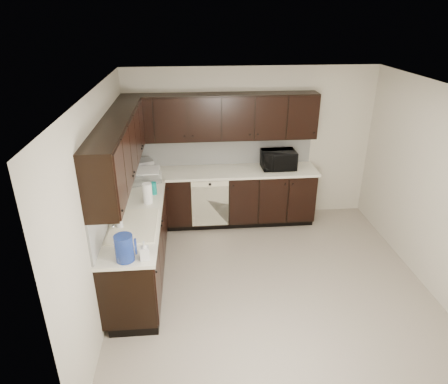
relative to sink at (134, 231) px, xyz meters
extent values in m
plane|color=#A29686|center=(1.68, 0.01, -0.88)|extent=(4.00, 4.00, 0.00)
plane|color=white|center=(1.68, 0.01, 1.62)|extent=(4.00, 4.00, 0.00)
cube|color=beige|center=(1.68, 2.01, 0.37)|extent=(4.00, 0.02, 2.50)
cube|color=beige|center=(-0.32, 0.01, 0.37)|extent=(0.02, 4.00, 2.50)
cube|color=beige|center=(3.68, 0.01, 0.37)|extent=(0.02, 4.00, 2.50)
cube|color=beige|center=(1.68, -1.99, 0.37)|extent=(4.00, 0.02, 2.50)
cube|color=black|center=(1.18, 1.71, -0.43)|extent=(3.00, 0.60, 0.90)
cube|color=black|center=(-0.02, 0.31, -0.43)|extent=(0.60, 2.20, 0.90)
cube|color=black|center=(1.18, 1.74, -0.83)|extent=(3.00, 0.54, 0.10)
cube|color=black|center=(0.01, 0.31, -0.83)|extent=(0.54, 2.20, 0.10)
cube|color=white|center=(1.18, 1.71, 0.04)|extent=(3.03, 0.63, 0.04)
cube|color=white|center=(-0.02, 0.31, 0.04)|extent=(0.63, 2.23, 0.04)
cube|color=silver|center=(1.18, 2.00, 0.30)|extent=(3.00, 0.02, 0.48)
cube|color=silver|center=(-0.31, 0.61, 0.30)|extent=(0.02, 2.80, 0.48)
cube|color=black|center=(1.18, 1.85, 0.89)|extent=(3.00, 0.33, 0.70)
cube|color=black|center=(-0.15, 0.45, 0.89)|extent=(0.33, 2.47, 0.70)
cube|color=beige|center=(0.98, 1.42, -0.38)|extent=(0.58, 0.02, 0.78)
cube|color=beige|center=(0.98, 1.42, -0.04)|extent=(0.58, 0.03, 0.08)
cylinder|color=black|center=(0.98, 1.40, -0.04)|extent=(0.04, 0.02, 0.04)
cube|color=beige|center=(0.00, 0.01, 0.06)|extent=(0.54, 0.82, 0.03)
cube|color=beige|center=(0.00, -0.19, -0.02)|extent=(0.42, 0.34, 0.16)
cube|color=beige|center=(0.00, 0.21, -0.02)|extent=(0.42, 0.34, 0.16)
cylinder|color=silver|center=(-0.22, 0.01, 0.19)|extent=(0.03, 0.03, 0.26)
cylinder|color=silver|center=(-0.17, 0.01, 0.31)|extent=(0.14, 0.02, 0.02)
cylinder|color=#B2B2B7|center=(0.00, -0.19, 0.01)|extent=(0.20, 0.20, 0.10)
imported|color=black|center=(2.10, 1.72, 0.21)|extent=(0.55, 0.38, 0.30)
imported|color=gray|center=(0.20, -0.69, 0.16)|extent=(0.10, 0.11, 0.21)
imported|color=gray|center=(-0.15, -0.02, 0.17)|extent=(0.09, 0.09, 0.21)
cube|color=silver|center=(-0.07, 1.68, 0.17)|extent=(0.42, 0.37, 0.22)
cube|color=silver|center=(0.00, 1.36, 0.15)|extent=(0.54, 0.47, 0.18)
cylinder|color=#102D96|center=(0.00, -0.69, 0.20)|extent=(0.25, 0.25, 0.29)
cylinder|color=#0B8077|center=(0.18, 0.90, 0.15)|extent=(0.10, 0.10, 0.18)
cylinder|color=white|center=(0.12, 0.63, 0.20)|extent=(0.15, 0.15, 0.28)
camera|label=1|loc=(0.71, -4.18, 2.40)|focal=32.00mm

